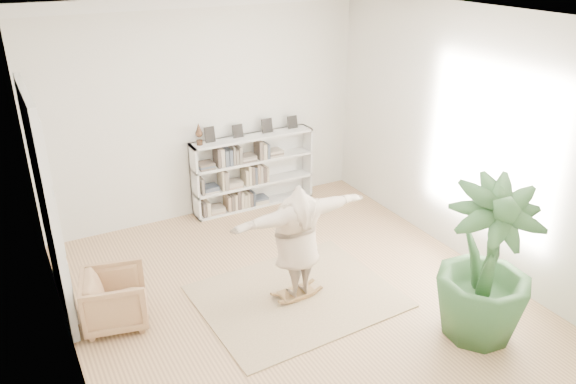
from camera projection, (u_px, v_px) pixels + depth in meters
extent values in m
plane|color=#966F4D|center=(294.00, 296.00, 7.49)|extent=(6.00, 6.00, 0.00)
plane|color=silver|center=(205.00, 110.00, 9.15)|extent=(5.50, 0.00, 5.50)
plane|color=silver|center=(482.00, 301.00, 4.35)|extent=(5.50, 0.00, 5.50)
plane|color=silver|center=(52.00, 222.00, 5.56)|extent=(0.00, 6.00, 6.00)
plane|color=silver|center=(464.00, 137.00, 7.94)|extent=(0.00, 6.00, 6.00)
plane|color=white|center=(295.00, 16.00, 6.01)|extent=(6.00, 6.00, 0.00)
cube|color=white|center=(200.00, 1.00, 8.40)|extent=(5.50, 0.12, 0.18)
cube|color=white|center=(46.00, 207.00, 6.78)|extent=(0.08, 1.78, 2.92)
cube|color=silver|center=(53.00, 220.00, 6.47)|extent=(0.06, 0.78, 2.80)
cube|color=silver|center=(44.00, 195.00, 7.11)|extent=(0.06, 0.78, 2.80)
cube|color=silver|center=(195.00, 183.00, 9.33)|extent=(0.04, 0.35, 1.30)
cube|color=silver|center=(307.00, 161.00, 10.27)|extent=(0.04, 0.35, 1.30)
cube|color=silver|center=(250.00, 168.00, 9.92)|extent=(2.20, 0.04, 1.30)
cube|color=silver|center=(255.00, 204.00, 10.06)|extent=(2.20, 0.35, 0.04)
cube|color=silver|center=(254.00, 183.00, 9.89)|extent=(2.20, 0.35, 0.04)
cube|color=silver|center=(253.00, 160.00, 9.71)|extent=(2.20, 0.35, 0.04)
cube|color=silver|center=(253.00, 137.00, 9.54)|extent=(2.20, 0.35, 0.04)
cube|color=black|center=(210.00, 135.00, 9.19)|extent=(0.18, 0.07, 0.24)
cube|color=black|center=(238.00, 130.00, 9.41)|extent=(0.18, 0.07, 0.24)
cube|color=black|center=(267.00, 126.00, 9.65)|extent=(0.18, 0.07, 0.24)
cube|color=black|center=(292.00, 122.00, 9.87)|extent=(0.18, 0.07, 0.24)
imported|color=tan|center=(115.00, 299.00, 6.85)|extent=(0.91, 0.89, 0.69)
cube|color=tan|center=(297.00, 296.00, 7.48)|extent=(2.58, 2.10, 0.02)
cube|color=brown|center=(297.00, 292.00, 7.45)|extent=(0.47, 0.30, 0.03)
cube|color=brown|center=(297.00, 295.00, 7.46)|extent=(0.32, 0.06, 0.04)
cube|color=brown|center=(297.00, 295.00, 7.46)|extent=(0.32, 0.06, 0.04)
cube|color=brown|center=(297.00, 292.00, 7.45)|extent=(0.18, 0.05, 0.09)
cube|color=brown|center=(297.00, 292.00, 7.45)|extent=(0.18, 0.05, 0.09)
imported|color=#C0A990|center=(297.00, 238.00, 7.11)|extent=(1.92, 0.60, 1.55)
imported|color=#2C5329|center=(486.00, 263.00, 6.40)|extent=(1.44, 1.44, 1.97)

